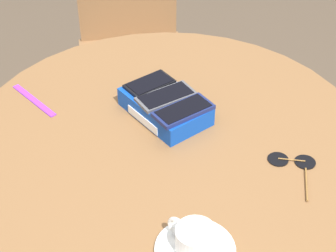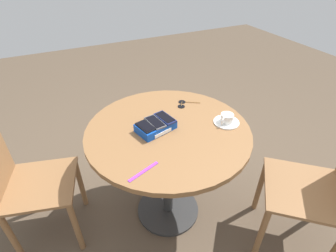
# 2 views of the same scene
# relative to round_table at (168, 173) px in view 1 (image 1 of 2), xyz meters

# --- Properties ---
(round_table) EXTENTS (0.96, 0.96, 0.74)m
(round_table) POSITION_rel_round_table_xyz_m (0.00, 0.00, 0.00)
(round_table) COLOR #2D2D2D
(round_table) RESTS_ON ground_plane
(phone_box) EXTENTS (0.24, 0.18, 0.05)m
(phone_box) POSITION_rel_round_table_xyz_m (-0.07, 0.02, 0.16)
(phone_box) COLOR #0F42AD
(phone_box) RESTS_ON round_table
(phone_black) EXTENTS (0.09, 0.13, 0.01)m
(phone_black) POSITION_rel_round_table_xyz_m (-0.13, 0.01, 0.18)
(phone_black) COLOR black
(phone_black) RESTS_ON phone_box
(phone_gray) EXTENTS (0.09, 0.15, 0.01)m
(phone_gray) POSITION_rel_round_table_xyz_m (-0.07, 0.02, 0.18)
(phone_gray) COLOR #515156
(phone_gray) RESTS_ON phone_box
(phone_navy) EXTENTS (0.09, 0.15, 0.01)m
(phone_navy) POSITION_rel_round_table_xyz_m (0.00, 0.04, 0.18)
(phone_navy) COLOR navy
(phone_navy) RESTS_ON phone_box
(saucer) EXTENTS (0.15, 0.15, 0.01)m
(saucer) POSITION_rel_round_table_xyz_m (0.34, -0.09, 0.14)
(saucer) COLOR white
(saucer) RESTS_ON round_table
(coffee_cup) EXTENTS (0.10, 0.08, 0.05)m
(coffee_cup) POSITION_rel_round_table_xyz_m (0.34, -0.09, 0.17)
(coffee_cup) COLOR white
(coffee_cup) RESTS_ON saucer
(lanyard_strap) EXTENTS (0.17, 0.07, 0.00)m
(lanyard_strap) POSITION_rel_round_table_xyz_m (-0.25, -0.26, 0.13)
(lanyard_strap) COLOR purple
(lanyard_strap) RESTS_ON round_table
(sunglasses) EXTENTS (0.16, 0.10, 0.01)m
(sunglasses) POSITION_rel_round_table_xyz_m (0.21, 0.21, 0.13)
(sunglasses) COLOR black
(sunglasses) RESTS_ON round_table
(chair_near_window) EXTENTS (0.49, 0.49, 0.89)m
(chair_near_window) POSITION_rel_round_table_xyz_m (-0.82, 0.21, -0.15)
(chair_near_window) COLOR brown
(chair_near_window) RESTS_ON ground_plane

